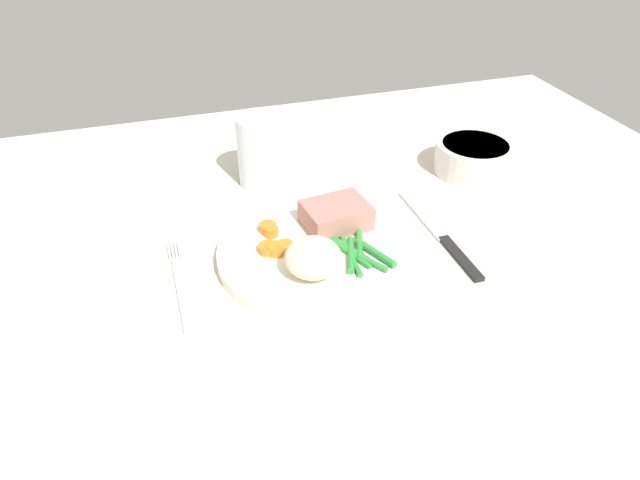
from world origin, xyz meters
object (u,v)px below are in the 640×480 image
Objects in this scene: fork at (180,284)px; salad_bowl at (474,156)px; knife at (440,235)px; water_glass at (262,156)px; meat_portion at (336,215)px; dinner_plate at (320,252)px.

fork is 1.44× the size of salad_bowl.
knife is 2.01× the size of water_glass.
salad_bowl is (25.23, 10.00, -0.52)cm from meat_portion.
fork is 25.27cm from water_glass.
meat_portion is 20.65cm from fork.
meat_portion is at bearing 49.40° from dinner_plate.
salad_bowl reaches higher than dinner_plate.
knife is at bearing -1.02° from dinner_plate.
salad_bowl reaches higher than knife.
water_glass is at bearing 59.45° from fork.
water_glass is at bearing 96.71° from dinner_plate.
fork is 1.63× the size of water_glass.
salad_bowl is (30.92, -6.26, -1.77)cm from water_glass.
dinner_plate reaches higher than fork.
dinner_plate is 1.48× the size of fork.
salad_bowl is (12.55, 14.17, 2.36)cm from knife.
salad_bowl reaches higher than fork.
knife is (32.70, -0.03, -0.00)cm from fork.
meat_portion reaches higher than knife.
meat_portion is 0.47× the size of fork.
water_glass is (-18.36, 20.42, 4.13)cm from knife.
fork is 32.70cm from knife.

